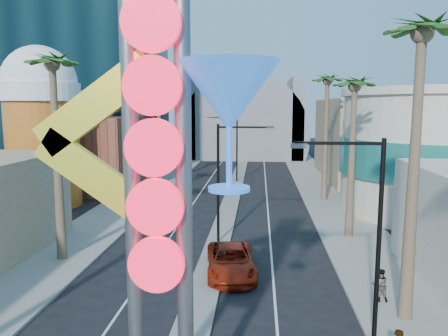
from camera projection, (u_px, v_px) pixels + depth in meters
The scene contains 20 objects.
sidewalk_west at pixel (140, 195), 44.91m from camera, with size 5.00×100.00×0.15m, color gray.
sidewalk_east at pixel (327, 198), 43.39m from camera, with size 5.00×100.00×0.15m, color gray.
median at pixel (234, 191), 47.11m from camera, with size 1.60×84.00×0.15m, color gray.
brick_filler_west at pixel (89, 153), 47.84m from camera, with size 10.00×10.00×8.00m, color brown.
filler_east at pixel (365, 139), 55.01m from camera, with size 10.00×20.00×10.00m, color #947C60.
beer_mug at pixel (42, 121), 39.49m from camera, with size 7.00×7.00×14.50m.
turquoise_building at pixel (440, 152), 37.05m from camera, with size 16.60×16.60×10.60m.
canopy at pixel (245, 133), 80.07m from camera, with size 22.00×16.00×22.00m.
neon_sign at pixel (188, 177), 11.45m from camera, with size 6.53×2.60×12.55m.
streetlight_0 at pixel (226, 172), 28.63m from camera, with size 3.79×0.25×8.00m.
streetlight_1 at pixel (232, 142), 52.40m from camera, with size 3.79×0.25×8.00m.
streetlight_2 at pixel (367, 223), 16.30m from camera, with size 3.45×0.25×8.00m.
palm_1 at pixel (53, 76), 24.61m from camera, with size 2.40×2.40×12.70m.
palm_2 at pixel (128, 102), 38.62m from camera, with size 2.40×2.40×11.20m.
palm_3 at pixel (159, 103), 50.46m from camera, with size 2.40×2.40×11.20m.
palm_5 at pixel (421, 52), 17.19m from camera, with size 2.40×2.40×13.20m.
palm_6 at pixel (354, 94), 29.22m from camera, with size 2.40×2.40×11.70m.
palm_7 at pixel (327, 88), 40.93m from camera, with size 2.40×2.40×12.70m.
red_pickup at pixel (231, 261), 23.81m from camera, with size 2.55×5.54×1.54m, color #A4240C.
pedestrian_b at pixel (380, 285), 20.23m from camera, with size 0.75×0.59×1.55m, color gray.
Camera 1 is at (2.68, -8.23, 9.15)m, focal length 35.00 mm.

